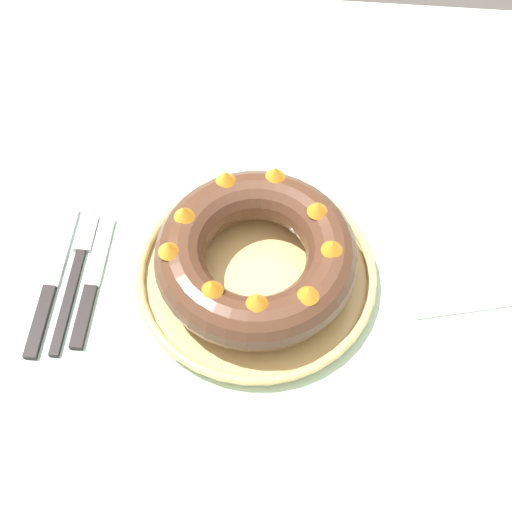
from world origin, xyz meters
TOP-DOWN VIEW (x-y plane):
  - ground_plane at (0.00, 0.00)m, footprint 8.00×8.00m
  - dining_table at (0.00, 0.00)m, footprint 1.50×1.18m
  - serving_dish at (0.01, 0.04)m, footprint 0.30×0.30m
  - bundt_cake at (0.01, 0.04)m, footprint 0.25×0.25m
  - fork at (-0.22, 0.03)m, footprint 0.02×0.21m
  - serving_knife at (-0.25, -0.00)m, footprint 0.02×0.22m
  - cake_knife at (-0.20, 0.00)m, footprint 0.02×0.19m
  - napkin at (0.26, 0.06)m, footprint 0.16×0.13m

SIDE VIEW (x-z plane):
  - ground_plane at x=0.00m, z-range 0.00..0.00m
  - dining_table at x=0.00m, z-range 0.29..1.02m
  - napkin at x=0.26m, z-range 0.73..0.73m
  - serving_knife at x=-0.25m, z-range 0.73..0.74m
  - cake_knife at x=-0.20m, z-range 0.73..0.74m
  - fork at x=-0.22m, z-range 0.73..0.74m
  - serving_dish at x=0.01m, z-range 0.73..0.75m
  - bundt_cake at x=0.01m, z-range 0.75..0.82m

